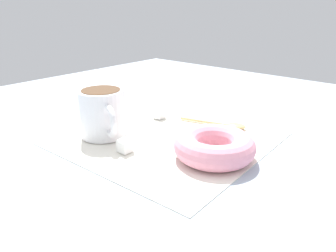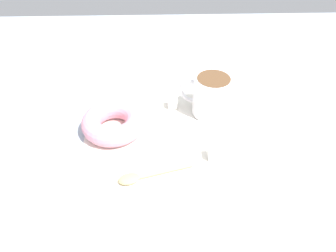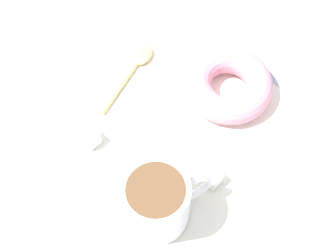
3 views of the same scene
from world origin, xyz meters
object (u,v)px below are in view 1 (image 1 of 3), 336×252
at_px(donut, 214,146).
at_px(spoon, 227,125).
at_px(sugar_cube, 159,113).
at_px(sugar_cube_extra, 125,146).
at_px(coffee_cup, 103,113).

xyz_separation_m(donut, spoon, (0.05, -0.12, -0.01)).
relative_size(sugar_cube, sugar_cube_extra, 1.02).
height_order(donut, sugar_cube, donut).
bearing_deg(spoon, coffee_cup, 51.55).
height_order(coffee_cup, sugar_cube_extra, coffee_cup).
height_order(sugar_cube, sugar_cube_extra, same).
bearing_deg(spoon, sugar_cube_extra, 71.94).
height_order(spoon, sugar_cube_extra, sugar_cube_extra).
xyz_separation_m(coffee_cup, spoon, (-0.14, -0.18, -0.04)).
relative_size(coffee_cup, spoon, 0.85).
bearing_deg(sugar_cube_extra, sugar_cube, -66.46).
relative_size(coffee_cup, donut, 0.86).
relative_size(spoon, sugar_cube, 6.25).
distance_m(spoon, sugar_cube, 0.14).
xyz_separation_m(spoon, sugar_cube, (0.13, 0.04, 0.01)).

